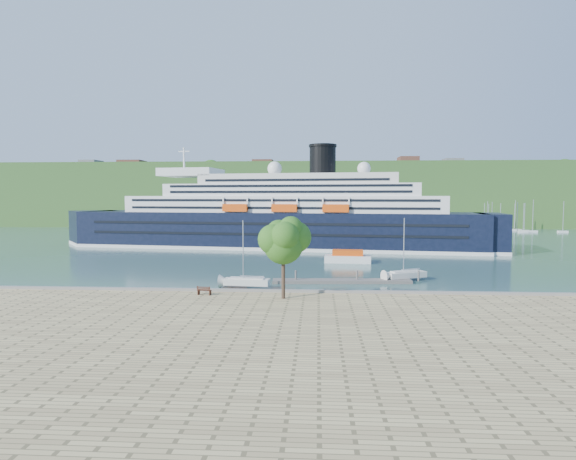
% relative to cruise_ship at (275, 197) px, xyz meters
% --- Properties ---
extents(ground, '(400.00, 400.00, 0.00)m').
position_rel_cruise_ship_xyz_m(ground, '(8.15, -54.29, -11.31)').
color(ground, '#2E5350').
rests_on(ground, ground).
extents(promenade, '(220.00, 60.00, 1.00)m').
position_rel_cruise_ship_xyz_m(promenade, '(8.15, -84.29, -10.81)').
color(promenade, tan).
rests_on(promenade, ground).
extents(far_hillside, '(400.00, 50.00, 24.00)m').
position_rel_cruise_ship_xyz_m(far_hillside, '(8.15, 90.71, 0.69)').
color(far_hillside, '#305622').
rests_on(far_hillside, ground).
extents(quay_coping, '(220.00, 0.50, 0.30)m').
position_rel_cruise_ship_xyz_m(quay_coping, '(8.15, -54.49, -10.16)').
color(quay_coping, slate).
rests_on(quay_coping, promenade).
extents(cruise_ship, '(101.80, 27.84, 22.62)m').
position_rel_cruise_ship_xyz_m(cruise_ship, '(0.00, 0.00, 0.00)').
color(cruise_ship, black).
rests_on(cruise_ship, ground).
extents(park_bench, '(1.65, 0.90, 1.01)m').
position_rel_cruise_ship_xyz_m(park_bench, '(-2.41, -56.38, -9.81)').
color(park_bench, '#411E12').
rests_on(park_bench, promenade).
extents(promenade_tree, '(5.48, 5.48, 9.07)m').
position_rel_cruise_ship_xyz_m(promenade_tree, '(6.07, -57.64, -5.78)').
color(promenade_tree, '#225616').
rests_on(promenade_tree, promenade).
extents(floating_pontoon, '(18.40, 3.42, 0.41)m').
position_rel_cruise_ship_xyz_m(floating_pontoon, '(12.75, -42.71, -11.11)').
color(floating_pontoon, slate).
rests_on(floating_pontoon, ground).
extents(sailboat_white_near, '(6.38, 2.35, 8.06)m').
position_rel_cruise_ship_xyz_m(sailboat_white_near, '(0.78, -47.48, -7.28)').
color(sailboat_white_near, silver).
rests_on(sailboat_white_near, ground).
extents(sailboat_white_far, '(6.41, 4.29, 8.11)m').
position_rel_cruise_ship_xyz_m(sailboat_white_far, '(21.50, -40.75, -7.26)').
color(sailboat_white_far, silver).
rests_on(sailboat_white_far, ground).
extents(tender_launch, '(8.17, 3.40, 2.20)m').
position_rel_cruise_ship_xyz_m(tender_launch, '(14.72, -23.24, -10.21)').
color(tender_launch, '#E5490D').
rests_on(tender_launch, ground).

